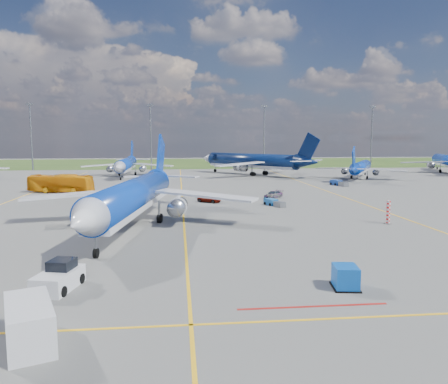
{
  "coord_description": "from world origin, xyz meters",
  "views": [
    {
      "loc": [
        -0.62,
        -44.52,
        10.9
      ],
      "look_at": [
        5.2,
        11.05,
        4.0
      ],
      "focal_mm": 35.0,
      "sensor_mm": 36.0,
      "label": 1
    }
  ],
  "objects": [
    {
      "name": "apron_bus",
      "position": [
        -24.29,
        45.87,
        1.84
      ],
      "size": [
        13.54,
        6.6,
        3.68
      ],
      "primitive_type": "imported",
      "rotation": [
        0.0,
        0.0,
        1.29
      ],
      "color": "orange",
      "rests_on": "ground"
    },
    {
      "name": "baggage_tug_e",
      "position": [
        36.31,
        52.74,
        0.57
      ],
      "size": [
        2.79,
        5.6,
        1.21
      ],
      "rotation": [
        0.0,
        0.0,
        0.26
      ],
      "color": "navy",
      "rests_on": "ground"
    },
    {
      "name": "uld_container",
      "position": [
        11.43,
        -14.77,
        0.83
      ],
      "size": [
        1.94,
        2.29,
        1.66
      ],
      "primitive_type": "cube",
      "rotation": [
        0.0,
        0.0,
        -0.14
      ],
      "color": "#0C4DAD",
      "rests_on": "ground"
    },
    {
      "name": "service_car_c",
      "position": [
        16.72,
        33.67,
        0.64
      ],
      "size": [
        4.44,
        4.34,
        1.28
      ],
      "primitive_type": "imported",
      "rotation": [
        0.0,
        0.0,
        -0.81
      ],
      "color": "#999999",
      "rests_on": "ground"
    },
    {
      "name": "bg_jet_ne",
      "position": [
        49.1,
        70.26,
        0.0
      ],
      "size": [
        38.55,
        41.41,
        8.69
      ],
      "primitive_type": null,
      "rotation": [
        0.0,
        0.0,
        2.61
      ],
      "color": "#0B35A1",
      "rests_on": "ground"
    },
    {
      "name": "ground",
      "position": [
        0.0,
        0.0,
        0.0
      ],
      "size": [
        400.0,
        400.0,
        0.0
      ],
      "primitive_type": "plane",
      "color": "#545451",
      "rests_on": "ground"
    },
    {
      "name": "service_car_b",
      "position": [
        4.6,
        29.1,
        0.57
      ],
      "size": [
        4.45,
        3.79,
        1.13
      ],
      "primitive_type": "imported",
      "rotation": [
        0.0,
        0.0,
        1.0
      ],
      "color": "#999999",
      "rests_on": "ground"
    },
    {
      "name": "bg_jet_nnw",
      "position": [
        -15.57,
        83.4,
        0.0
      ],
      "size": [
        28.76,
        37.63,
        9.81
      ],
      "primitive_type": null,
      "rotation": [
        0.0,
        0.0,
        -0.01
      ],
      "color": "#0B35A1",
      "rests_on": "ground"
    },
    {
      "name": "pushback_tug",
      "position": [
        -9.36,
        -12.69,
        0.82
      ],
      "size": [
        3.13,
        6.14,
        2.04
      ],
      "rotation": [
        0.0,
        0.0,
        -0.22
      ],
      "color": "silver",
      "rests_on": "ground"
    },
    {
      "name": "grass_strip",
      "position": [
        0.0,
        150.0,
        0.0
      ],
      "size": [
        400.0,
        80.0,
        0.01
      ],
      "primitive_type": "cube",
      "color": "#2D4719",
      "rests_on": "ground"
    },
    {
      "name": "bg_jet_n",
      "position": [
        21.09,
        84.27,
        0.0
      ],
      "size": [
        56.57,
        57.96,
        12.09
      ],
      "primitive_type": null,
      "rotation": [
        0.0,
        0.0,
        3.84
      ],
      "color": "#081943",
      "rests_on": "ground"
    },
    {
      "name": "taxiway_lines",
      "position": [
        0.17,
        27.7,
        0.01
      ],
      "size": [
        60.25,
        160.0,
        0.02
      ],
      "color": "yellow",
      "rests_on": "ground"
    },
    {
      "name": "service_van",
      "position": [
        -8.63,
        -21.42,
        1.12
      ],
      "size": [
        3.96,
        5.58,
        2.25
      ],
      "primitive_type": "cube",
      "rotation": [
        0.0,
        0.0,
        0.38
      ],
      "color": "silver",
      "rests_on": "ground"
    },
    {
      "name": "baggage_tug_c",
      "position": [
        -9.97,
        45.53,
        0.47
      ],
      "size": [
        2.23,
        4.61,
        1.0
      ],
      "rotation": [
        0.0,
        0.0,
        -0.25
      ],
      "color": "#164F86",
      "rests_on": "ground"
    },
    {
      "name": "warning_post",
      "position": [
        26.0,
        8.0,
        1.5
      ],
      "size": [
        0.5,
        0.5,
        3.0
      ],
      "primitive_type": "cylinder",
      "color": "red",
      "rests_on": "ground"
    },
    {
      "name": "main_airliner",
      "position": [
        -6.15,
        9.48,
        0.0
      ],
      "size": [
        38.53,
        47.17,
        11.24
      ],
      "primitive_type": null,
      "rotation": [
        0.0,
        0.0,
        -0.14
      ],
      "color": "#0B35A1",
      "rests_on": "ground"
    },
    {
      "name": "baggage_tug_w",
      "position": [
        14.76,
        24.36,
        0.48
      ],
      "size": [
        2.88,
        4.68,
        1.03
      ],
      "rotation": [
        0.0,
        0.0,
        0.4
      ],
      "color": "#1A589C",
      "rests_on": "ground"
    },
    {
      "name": "bg_jet_ene",
      "position": [
        85.6,
        87.77,
        0.0
      ],
      "size": [
        42.5,
        48.21,
        10.52
      ],
      "primitive_type": null,
      "rotation": [
        0.0,
        0.0,
        2.79
      ],
      "color": "#0B35A1",
      "rests_on": "ground"
    },
    {
      "name": "floodlight_masts",
      "position": [
        10.0,
        110.0,
        12.56
      ],
      "size": [
        202.2,
        0.5,
        22.7
      ],
      "color": "slate",
      "rests_on": "ground"
    },
    {
      "name": "service_car_a",
      "position": [
        -9.75,
        28.03,
        0.74
      ],
      "size": [
        2.53,
        4.61,
        1.48
      ],
      "primitive_type": "imported",
      "rotation": [
        0.0,
        0.0,
        0.19
      ],
      "color": "#999999",
      "rests_on": "ground"
    }
  ]
}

